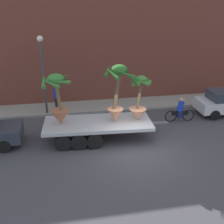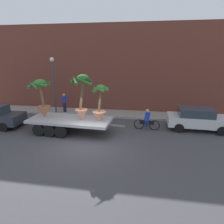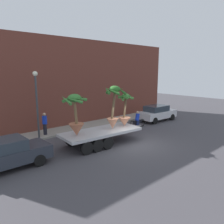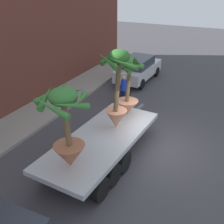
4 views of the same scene
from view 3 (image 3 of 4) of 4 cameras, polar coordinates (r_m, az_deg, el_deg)
name	(u,v)px [view 3 (image 3 of 4)]	position (r m, az deg, el deg)	size (l,w,h in m)	color
ground_plane	(134,144)	(15.25, 5.69, -8.38)	(60.00, 60.00, 0.00)	#423F44
sidewalk	(84,126)	(19.72, -7.34, -3.76)	(24.00, 2.20, 0.15)	gray
building_facade	(73,83)	(20.57, -10.26, 7.62)	(24.00, 1.20, 7.85)	brown
flatbed_trailer	(98,134)	(14.81, -3.69, -5.86)	(6.65, 2.56, 0.98)	#B7BABF
potted_palm_rear	(125,112)	(15.95, 3.40, -0.02)	(1.12, 1.11, 2.40)	tan
potted_palm_middle	(75,116)	(13.59, -9.59, -0.94)	(1.58, 1.65, 2.64)	#B26647
potted_palm_front	(114,107)	(15.03, 0.42, 1.36)	(1.52, 1.55, 3.01)	tan
cyclist	(137,120)	(19.42, 6.69, -2.17)	(1.84, 0.37, 1.54)	black
parked_car	(157,113)	(22.38, 11.80, -0.20)	(4.24, 1.93, 1.58)	silver
trailing_car	(2,154)	(12.48, -26.86, -9.91)	(4.61, 1.98, 1.58)	#2D333D
pedestrian_near_gate	(45,123)	(17.38, -17.28, -2.86)	(0.36, 0.36, 1.71)	black
street_lamp	(37,96)	(16.38, -19.24, 4.00)	(0.36, 0.36, 4.83)	#383D42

